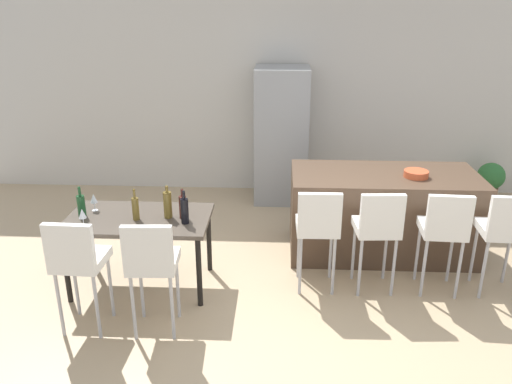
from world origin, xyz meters
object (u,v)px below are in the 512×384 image
object	(u,v)px
bar_chair_left	(318,224)
fruit_bowl	(416,174)
bar_chair_far	(505,228)
wine_glass_right	(94,199)
kitchen_island	(382,213)
wine_bottle_end	(185,211)
bar_chair_right	(444,227)
dining_table	(139,224)
wine_bottle_middle	(183,207)
wine_glass_near	(82,214)
potted_plant	(490,180)
bar_chair_middle	(378,225)
dining_chair_far	(152,260)
wine_bottle_far	(81,205)
wine_bottle_left	(168,204)
dining_chair_near	(77,258)
wine_bottle_inner	(135,208)
refrigerator	(281,135)

from	to	relation	value
bar_chair_left	fruit_bowl	distance (m)	1.34
bar_chair_far	wine_glass_right	world-z (taller)	bar_chair_far
kitchen_island	wine_bottle_end	distance (m)	2.27
bar_chair_right	dining_table	xyz separation A→B (m)	(-2.88, -0.01, -0.03)
wine_bottle_middle	fruit_bowl	xyz separation A→B (m)	(2.34, 0.78, 0.10)
wine_glass_near	potted_plant	world-z (taller)	wine_glass_near
potted_plant	bar_chair_left	bearing A→B (deg)	-136.62
bar_chair_middle	bar_chair_left	bearing A→B (deg)	-179.99
wine_bottle_middle	wine_bottle_end	bearing A→B (deg)	-71.18
bar_chair_far	dining_chair_far	bearing A→B (deg)	-166.19
wine_bottle_far	wine_bottle_left	bearing A→B (deg)	0.51
wine_bottle_end	potted_plant	world-z (taller)	wine_bottle_end
kitchen_island	bar_chair_left	world-z (taller)	bar_chair_left
kitchen_island	bar_chair_right	distance (m)	0.97
bar_chair_left	bar_chair_middle	bearing A→B (deg)	0.01
bar_chair_left	wine_glass_right	distance (m)	2.18
kitchen_island	wine_bottle_far	xyz separation A→B (m)	(-3.02, -0.87, 0.39)
potted_plant	bar_chair_far	bearing A→B (deg)	-108.77
kitchen_island	bar_chair_right	bearing A→B (deg)	-64.76
dining_chair_near	potted_plant	world-z (taller)	dining_chair_near
kitchen_island	bar_chair_left	distance (m)	1.17
wine_bottle_left	wine_bottle_end	distance (m)	0.22
bar_chair_left	potted_plant	bearing A→B (deg)	43.38
bar_chair_far	potted_plant	world-z (taller)	bar_chair_far
wine_glass_right	wine_glass_near	xyz separation A→B (m)	(0.03, -0.37, 0.00)
dining_chair_far	wine_bottle_end	xyz separation A→B (m)	(0.16, 0.64, 0.17)
wine_bottle_left	wine_glass_right	distance (m)	0.76
bar_chair_right	wine_bottle_inner	size ratio (longest dim) A/B	3.46
bar_chair_middle	dining_chair_far	size ratio (longest dim) A/B	1.00
bar_chair_middle	wine_bottle_far	xyz separation A→B (m)	(-2.81, -0.01, 0.15)
bar_chair_right	wine_glass_right	bearing A→B (deg)	177.91
dining_table	dining_chair_far	xyz separation A→B (m)	(0.31, -0.75, 0.03)
kitchen_island	wine_glass_right	world-z (taller)	kitchen_island
dining_table	wine_glass_right	bearing A→B (deg)	163.66
wine_bottle_far	fruit_bowl	xyz separation A→B (m)	(3.31, 0.78, 0.10)
dining_chair_far	wine_glass_right	distance (m)	1.19
bar_chair_right	wine_bottle_inner	xyz separation A→B (m)	(-2.88, -0.07, 0.16)
dining_table	refrigerator	world-z (taller)	refrigerator
wine_bottle_inner	potted_plant	world-z (taller)	wine_bottle_inner
fruit_bowl	refrigerator	bearing A→B (deg)	130.97
kitchen_island	bar_chair_right	size ratio (longest dim) A/B	1.91
bar_chair_middle	wine_bottle_left	bearing A→B (deg)	-179.85
bar_chair_middle	wine_glass_near	bearing A→B (deg)	-174.79
bar_chair_far	wine_bottle_left	size ratio (longest dim) A/B	3.31
kitchen_island	dining_chair_far	distance (m)	2.72
bar_chair_far	refrigerator	bearing A→B (deg)	130.85
wine_bottle_inner	potted_plant	size ratio (longest dim) A/B	0.53
bar_chair_middle	wine_bottle_inner	xyz separation A→B (m)	(-2.27, -0.07, 0.16)
dining_chair_near	wine_bottle_end	distance (m)	1.02
bar_chair_far	dining_table	size ratio (longest dim) A/B	0.77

